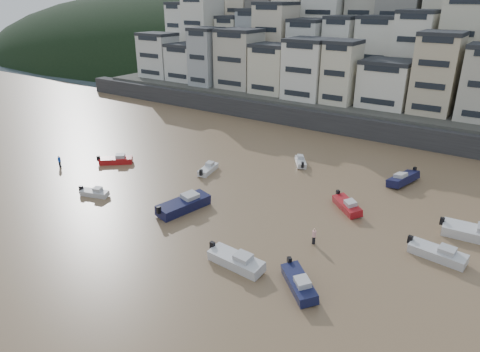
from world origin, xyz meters
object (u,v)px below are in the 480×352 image
Objects in this scene: boat_h at (301,161)px; boat_c at (184,203)px; boat_i at (403,178)px; boat_g at (476,232)px; boat_j at (94,192)px; boat_e at (347,204)px; person_pink at (314,236)px; boat_f at (208,168)px; boat_a at (236,259)px; boat_b at (299,281)px; person_blue at (59,162)px; boat_d at (438,252)px; boat_k at (116,159)px.

boat_c is at bearing 133.79° from boat_h.
boat_c reaches higher than boat_i.
boat_j is (-40.53, -15.31, -0.38)m from boat_g.
person_pink reaches higher than boat_e.
boat_i reaches higher than boat_f.
boat_a reaches higher than boat_h.
boat_g is at bearing -144.20° from boat_h.
boat_b is at bearing -127.14° from boat_g.
boat_a is at bearing -23.33° from boat_j.
boat_h is 14.44m from boat_i.
boat_a reaches higher than boat_b.
person_pink is (-13.19, -10.05, -0.05)m from boat_g.
boat_a is 1.15× the size of boat_e.
person_pink is at bearing 5.18° from boat_i.
boat_i reaches higher than boat_h.
boat_f is (-16.38, 16.51, -0.20)m from boat_a.
person_blue reaches higher than boat_e.
boat_i is at bearing 130.84° from boat_b.
boat_d is 1.42× the size of boat_j.
boat_j is (-38.13, -9.47, -0.23)m from boat_d.
boat_k is at bearing -129.14° from boat_e.
boat_g reaches higher than boat_j.
boat_i is at bearing 27.49° from person_blue.
boat_c is 15.73m from person_pink.
boat_c is (-11.43, 5.75, 0.16)m from boat_a.
boat_g is 43.33m from boat_j.
boat_g is 54.05m from person_blue.
boat_d is (14.97, 11.84, -0.06)m from boat_a.
person_pink is at bearing -47.56° from boat_k.
boat_i is at bearing -17.03° from boat_k.
boat_h reaches higher than boat_j.
boat_g reaches higher than boat_k.
boat_b is 7.56m from person_pink.
person_blue is (-35.37, 5.84, 0.04)m from boat_a.
boat_c is at bearing -160.04° from boat_d.
boat_g is 47.58m from boat_k.
boat_g reaches higher than person_blue.
boat_i is at bearing -77.07° from boat_f.
boat_k is at bearing -176.95° from boat_g.
boat_c is at bearing -58.36° from boat_k.
boat_d is 1.07× the size of boat_e.
person_blue is (-28.42, -20.74, 0.28)m from boat_h.
boat_h is 0.71× the size of boat_i.
boat_k is (-47.17, -6.24, -0.21)m from boat_g.
boat_i reaches higher than boat_e.
boat_j is at bearing -15.89° from person_blue.
person_blue reaches higher than boat_a.
boat_c is 4.16× the size of person_blue.
person_pink is (20.57, -8.89, 0.24)m from boat_f.
boat_h is 2.50× the size of person_pink.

